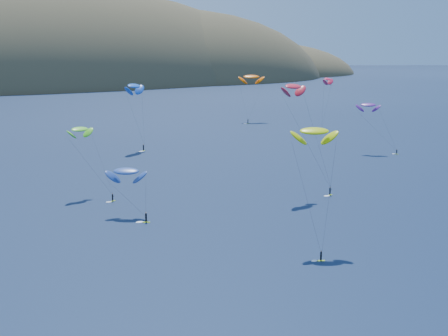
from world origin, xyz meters
TOP-DOWN VIEW (x-y plane):
  - island at (39.40, 562.36)m, footprint 730.00×300.00m
  - kitesurfer_2 at (-6.92, 50.37)m, footprint 9.49×12.65m
  - kitesurfer_3 at (-33.95, 107.33)m, footprint 8.71×13.59m
  - kitesurfer_4 at (0.20, 163.65)m, footprint 10.95×11.23m
  - kitesurfer_6 at (66.79, 121.37)m, footprint 10.48×12.83m
  - kitesurfer_8 at (86.80, 169.97)m, footprint 10.95×8.17m
  - kitesurfer_9 at (11.63, 84.56)m, footprint 12.08×10.02m
  - kitesurfer_10 at (-30.45, 84.66)m, footprint 9.23×12.27m
  - kitesurfer_11 at (75.46, 213.16)m, footprint 13.98×14.35m

SIDE VIEW (x-z plane):
  - island at x=39.40m, z-range -115.74..94.26m
  - kitesurfer_10 at x=-30.45m, z-range 3.53..15.36m
  - kitesurfer_6 at x=66.79m, z-range 6.82..24.84m
  - kitesurfer_3 at x=-33.95m, z-range 6.92..24.74m
  - kitesurfer_11 at x=75.46m, z-range 8.67..32.41m
  - kitesurfer_2 at x=-6.92m, z-range 9.22..32.24m
  - kitesurfer_8 at x=86.80m, z-range 9.50..33.06m
  - kitesurfer_4 at x=0.20m, z-range 9.38..33.95m
  - kitesurfer_9 at x=11.63m, z-range 11.79..40.04m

